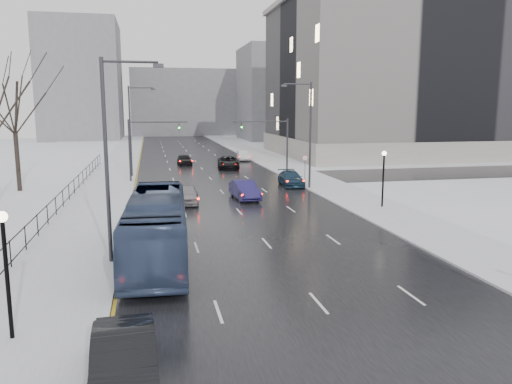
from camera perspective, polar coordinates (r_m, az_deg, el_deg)
road at (r=65.55m, az=-6.39°, el=2.87°), size 16.00×150.00×0.04m
cross_road at (r=53.72m, az=-5.12°, el=1.40°), size 130.00×10.00×0.04m
sidewalk_left at (r=65.38m, az=-15.59°, el=2.61°), size 5.00×150.00×0.16m
sidewalk_right at (r=67.37m, az=2.55°, el=3.15°), size 5.00×150.00×0.16m
park_strip at (r=66.66m, az=-23.77°, el=2.25°), size 14.00×150.00×0.12m
tree_park_e at (r=50.81m, az=-25.36°, el=0.01°), size 9.45×9.45×13.50m
iron_fence at (r=36.08m, az=-22.45°, el=-1.93°), size 0.06×70.00×1.30m
streetlight_r_mid at (r=47.12m, az=5.97°, el=7.08°), size 2.95×0.25×10.00m
streetlight_l_near at (r=24.95m, az=-16.26°, el=4.51°), size 2.95×0.25×10.00m
streetlight_l_far at (r=56.86m, az=-13.96°, el=7.28°), size 2.95×0.25×10.00m
lamppost_l at (r=18.07m, az=-26.73°, el=-6.62°), size 0.36×0.36×4.28m
lamppost_r_mid at (r=39.15m, az=14.37°, el=2.38°), size 0.36×0.36×4.28m
mast_signal_right at (r=54.65m, az=2.51°, el=5.88°), size 6.10×0.33×6.50m
mast_signal_left at (r=52.93m, az=-13.12°, el=5.52°), size 6.10×0.33×6.50m
no_uturn_sign at (r=51.49m, az=5.63°, el=3.59°), size 0.60×0.06×2.70m
civic_building at (r=87.27m, az=16.62°, el=11.56°), size 41.00×31.00×24.80m
bldg_far_right at (r=124.66m, az=4.07°, el=11.14°), size 24.00×20.00×22.00m
bldg_far_left at (r=130.89m, az=-19.28°, el=11.88°), size 18.00×22.00×28.00m
bldg_far_center at (r=145.17m, az=-8.04°, el=10.07°), size 30.00×18.00×18.00m
sedan_left_near at (r=14.75m, az=-14.80°, el=-18.30°), size 1.94×5.00×1.62m
bus at (r=25.63m, az=-11.28°, el=-3.98°), size 3.45×12.27×3.38m
sedan_center_near at (r=40.40m, az=-7.82°, el=-0.32°), size 1.98×4.33×1.44m
sedan_right_near at (r=42.01m, az=-1.31°, el=0.24°), size 2.07×4.89×1.57m
sedan_right_cross at (r=63.47m, az=-3.18°, el=3.41°), size 3.03×5.72×1.53m
sedan_right_far at (r=49.38m, az=4.02°, el=1.55°), size 2.28×5.02×1.43m
sedan_center_far at (r=67.85m, az=-8.19°, el=3.69°), size 1.95×4.36×1.46m
sedan_right_distant at (r=72.93m, az=-1.47°, el=4.19°), size 1.81×4.44×1.43m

